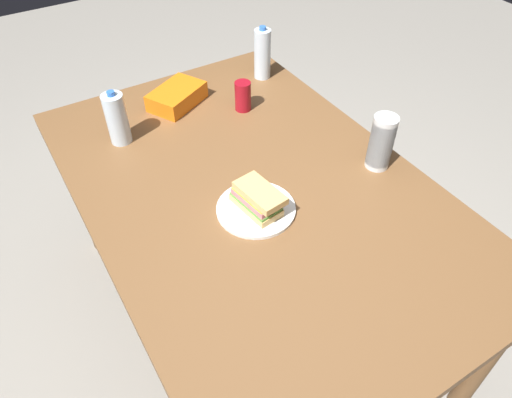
# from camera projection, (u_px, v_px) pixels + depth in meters

# --- Properties ---
(ground_plane) EXTENTS (8.00, 8.00, 0.00)m
(ground_plane) POSITION_uv_depth(u_px,v_px,m) (255.00, 312.00, 2.15)
(ground_plane) COLOR gray
(dining_table) EXTENTS (1.67, 1.09, 0.78)m
(dining_table) POSITION_uv_depth(u_px,v_px,m) (254.00, 204.00, 1.67)
(dining_table) COLOR brown
(dining_table) RESTS_ON ground_plane
(paper_plate) EXTENTS (0.26, 0.26, 0.01)m
(paper_plate) POSITION_uv_depth(u_px,v_px,m) (256.00, 209.00, 1.53)
(paper_plate) COLOR white
(paper_plate) RESTS_ON dining_table
(sandwich) EXTENTS (0.19, 0.12, 0.08)m
(sandwich) POSITION_uv_depth(u_px,v_px,m) (257.00, 199.00, 1.50)
(sandwich) COLOR #DBB26B
(sandwich) RESTS_ON paper_plate
(soda_can_red) EXTENTS (0.07, 0.07, 0.12)m
(soda_can_red) POSITION_uv_depth(u_px,v_px,m) (243.00, 96.00, 1.91)
(soda_can_red) COLOR maroon
(soda_can_red) RESTS_ON dining_table
(chip_bag) EXTENTS (0.24, 0.27, 0.07)m
(chip_bag) POSITION_uv_depth(u_px,v_px,m) (177.00, 96.00, 1.96)
(chip_bag) COLOR orange
(chip_bag) RESTS_ON dining_table
(water_bottle_tall) EXTENTS (0.07, 0.07, 0.23)m
(water_bottle_tall) POSITION_uv_depth(u_px,v_px,m) (262.00, 54.00, 2.07)
(water_bottle_tall) COLOR silver
(water_bottle_tall) RESTS_ON dining_table
(plastic_cup_stack) EXTENTS (0.08, 0.08, 0.20)m
(plastic_cup_stack) POSITION_uv_depth(u_px,v_px,m) (381.00, 142.00, 1.63)
(plastic_cup_stack) COLOR silver
(plastic_cup_stack) RESTS_ON dining_table
(water_bottle_spare) EXTENTS (0.08, 0.08, 0.21)m
(water_bottle_spare) POSITION_uv_depth(u_px,v_px,m) (117.00, 119.00, 1.73)
(water_bottle_spare) COLOR silver
(water_bottle_spare) RESTS_ON dining_table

